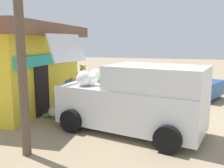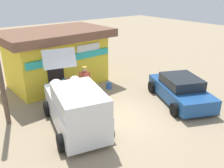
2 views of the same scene
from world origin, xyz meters
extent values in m
plane|color=#9E896B|center=(0.00, 0.00, 0.00)|extent=(60.00, 60.00, 0.00)
cube|color=yellow|center=(-0.37, 5.33, 1.38)|extent=(5.38, 3.35, 2.75)
cube|color=#2DB7B2|center=(-0.29, 3.73, 1.93)|extent=(4.97, 0.37, 0.36)
cube|color=black|center=(-1.23, 3.71, 1.00)|extent=(0.90, 0.11, 2.00)
cube|color=white|center=(0.86, 3.81, 2.20)|extent=(1.50, 0.14, 0.60)
cube|color=brown|center=(-0.37, 5.33, 2.98)|extent=(6.25, 4.21, 0.45)
cube|color=silver|center=(-1.99, 0.44, 0.73)|extent=(2.61, 4.39, 1.10)
cube|color=silver|center=(-2.17, -0.32, 1.60)|extent=(2.18, 2.86, 0.65)
cube|color=black|center=(-2.45, -1.51, 1.57)|extent=(1.43, 0.41, 0.49)
cube|color=silver|center=(-1.47, 2.59, 2.36)|extent=(1.58, 0.72, 0.88)
ellipsoid|color=silver|center=(-2.12, 1.76, 1.50)|extent=(0.54, 0.45, 0.45)
ellipsoid|color=silver|center=(-2.04, 1.58, 1.47)|extent=(0.46, 0.38, 0.38)
ellipsoid|color=silver|center=(-1.20, 1.76, 1.48)|extent=(0.48, 0.40, 0.40)
cylinder|color=olive|center=(-1.21, 1.57, 1.33)|extent=(0.22, 0.23, 0.11)
cylinder|color=#5D9336|center=(-1.49, 1.40, 1.35)|extent=(0.22, 0.32, 0.13)
cube|color=black|center=(-1.50, 2.48, 0.26)|extent=(1.59, 0.45, 0.16)
cube|color=red|center=(-2.15, 2.64, 0.79)|extent=(0.15, 0.09, 0.20)
cube|color=red|center=(-0.85, 2.33, 0.79)|extent=(0.15, 0.09, 0.20)
cylinder|color=black|center=(-3.21, -0.71, 0.33)|extent=(0.37, 0.69, 0.66)
cylinder|color=black|center=(-1.42, -1.14, 0.33)|extent=(0.37, 0.69, 0.66)
cylinder|color=black|center=(-2.56, 2.01, 0.33)|extent=(0.37, 0.69, 0.66)
cylinder|color=black|center=(-0.77, 1.58, 0.33)|extent=(0.37, 0.69, 0.66)
cube|color=#1E4C8C|center=(3.42, -0.70, 0.50)|extent=(3.28, 4.38, 0.66)
cube|color=#1E2328|center=(3.42, -0.70, 1.07)|extent=(2.24, 2.40, 0.49)
cylinder|color=black|center=(1.98, -1.54, 0.31)|extent=(0.45, 0.66, 0.62)
cylinder|color=black|center=(3.76, -2.33, 0.31)|extent=(0.45, 0.66, 0.62)
cylinder|color=black|center=(3.09, 0.94, 0.31)|extent=(0.45, 0.66, 0.62)
cylinder|color=black|center=(4.87, 0.14, 0.31)|extent=(0.45, 0.66, 0.62)
cylinder|color=navy|center=(-0.01, 2.52, 0.42)|extent=(0.15, 0.15, 0.83)
cylinder|color=navy|center=(-0.29, 2.70, 0.42)|extent=(0.15, 0.15, 0.83)
cylinder|color=#CC4C3F|center=(-0.15, 2.61, 1.13)|extent=(0.47, 0.47, 0.59)
sphere|color=tan|center=(-0.15, 2.61, 1.53)|extent=(0.23, 0.23, 0.23)
cylinder|color=gold|center=(-0.15, 2.61, 1.67)|extent=(0.25, 0.25, 0.05)
cylinder|color=#CC4C3F|center=(0.05, 2.48, 1.14)|extent=(0.09, 0.09, 0.56)
cylinder|color=#CC4C3F|center=(-0.35, 2.73, 1.14)|extent=(0.09, 0.09, 0.56)
cylinder|color=#4C4C51|center=(-1.52, 3.02, 0.41)|extent=(0.15, 0.15, 0.81)
cylinder|color=#4C4C51|center=(-1.69, 2.73, 0.41)|extent=(0.15, 0.15, 0.81)
cylinder|color=#3872B2|center=(-1.41, 2.76, 0.99)|extent=(0.74, 0.63, 0.63)
sphere|color=#8C6647|center=(-1.15, 2.60, 1.24)|extent=(0.22, 0.22, 0.22)
cylinder|color=#3872B2|center=(-1.10, 2.85, 0.90)|extent=(0.09, 0.09, 0.55)
cylinder|color=#3872B2|center=(-1.34, 2.44, 0.90)|extent=(0.09, 0.09, 0.55)
ellipsoid|color=silver|center=(-1.35, 3.13, 0.22)|extent=(0.77, 0.66, 0.43)
cylinder|color=#62A439|center=(-1.12, 2.94, 0.05)|extent=(0.20, 0.29, 0.10)
cylinder|color=#6DA93F|center=(-1.10, 3.12, 0.07)|extent=(0.14, 0.33, 0.13)
cylinder|color=#579240|center=(-1.53, 3.41, 0.06)|extent=(0.18, 0.26, 0.13)
cylinder|color=blue|center=(1.52, 2.79, 0.18)|extent=(0.31, 0.31, 0.35)
camera|label=1|loc=(-8.79, -0.95, 2.55)|focal=39.96mm
camera|label=2|loc=(-6.05, -7.39, 5.43)|focal=38.44mm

